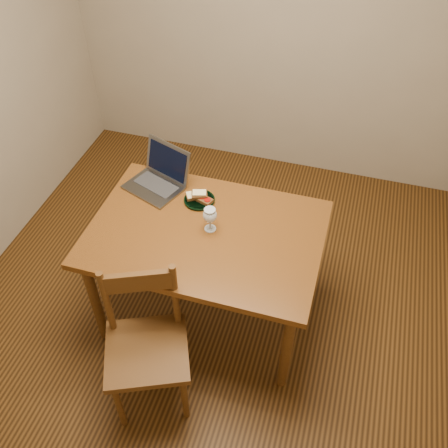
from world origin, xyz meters
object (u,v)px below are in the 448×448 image
(laptop, at_px, (160,175))
(chair, at_px, (146,341))
(plate, at_px, (199,200))
(milk_glass, at_px, (210,219))
(table, at_px, (206,242))

(laptop, bearing_deg, chair, -53.49)
(chair, distance_m, laptop, 1.02)
(plate, relative_size, milk_glass, 1.21)
(table, xyz_separation_m, milk_glass, (0.02, 0.02, 0.16))
(table, relative_size, laptop, 3.15)
(table, bearing_deg, plate, 116.34)
(chair, bearing_deg, laptop, 82.06)
(table, height_order, chair, chair)
(table, xyz_separation_m, chair, (-0.13, -0.62, -0.16))
(laptop, bearing_deg, milk_glass, -14.52)
(table, relative_size, milk_glass, 8.58)
(milk_glass, bearing_deg, chair, -103.16)
(table, height_order, milk_glass, milk_glass)
(chair, xyz_separation_m, milk_glass, (0.15, 0.64, 0.32))
(milk_glass, height_order, laptop, laptop)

